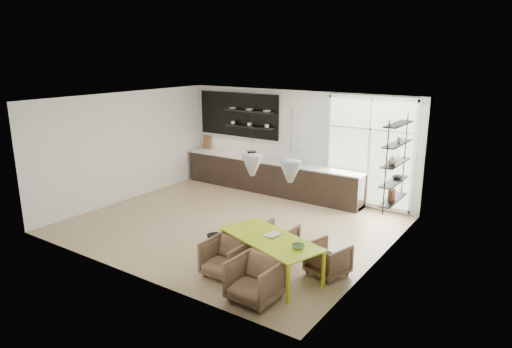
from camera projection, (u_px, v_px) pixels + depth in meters
The scene contains 11 objects.
room at pixel (278, 158), 10.85m from camera, with size 7.02×6.01×2.91m.
kitchen_run at pixel (269, 171), 13.04m from camera, with size 5.54×0.69×2.75m.
right_shelving at pixel (395, 165), 9.35m from camera, with size 0.26×1.22×1.90m.
dining_table at pixel (270, 241), 8.08m from camera, with size 2.13×1.44×0.71m.
armchair_back_left at pixel (278, 239), 9.02m from camera, with size 0.67×0.69×0.62m, color brown.
armchair_back_right at pixel (328, 259), 8.19m from camera, with size 0.65×0.66×0.60m, color brown.
armchair_front_left at pixel (225, 258), 8.16m from camera, with size 0.71×0.73×0.67m, color brown.
armchair_front_right at pixel (255, 280), 7.32m from camera, with size 0.76×0.78×0.71m, color brown.
wire_stool at pixel (215, 241), 9.05m from camera, with size 0.32×0.32×0.40m.
table_book at pixel (268, 233), 8.25m from camera, with size 0.21×0.29×0.03m, color white.
table_bowl at pixel (298, 246), 7.64m from camera, with size 0.21×0.21×0.07m, color #5F8A58.
Camera 1 is at (6.11, -7.94, 3.90)m, focal length 32.00 mm.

